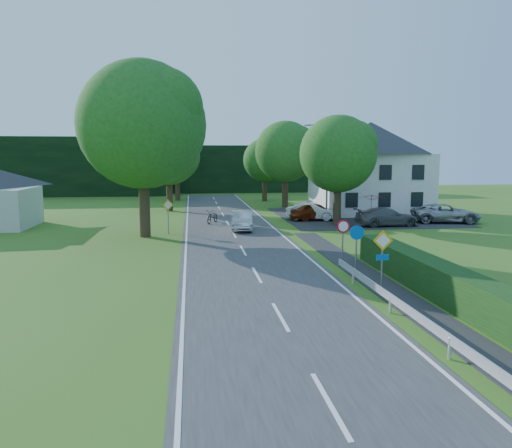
{
  "coord_description": "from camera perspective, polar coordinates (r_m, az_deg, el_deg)",
  "views": [
    {
      "loc": [
        -2.91,
        -9.91,
        5.36
      ],
      "look_at": [
        0.64,
        17.2,
        1.66
      ],
      "focal_mm": 35.0,
      "sensor_mm": 36.0,
      "label": 1
    }
  ],
  "objects": [
    {
      "name": "parasol",
      "position": [
        43.27,
        13.08,
        1.91
      ],
      "size": [
        2.93,
        2.96,
        2.19
      ],
      "primitive_type": "imported",
      "rotation": [
        0.0,
        0.0,
        0.25
      ],
      "color": "#AF0E27",
      "rests_on": "parking_pad"
    },
    {
      "name": "streetlight",
      "position": [
        41.4,
        7.95,
        6.39
      ],
      "size": [
        2.03,
        0.18,
        8.0
      ],
      "color": "gray",
      "rests_on": "ground"
    },
    {
      "name": "tree_right_far",
      "position": [
        52.85,
        3.36,
        6.81
      ],
      "size": [
        7.4,
        7.4,
        9.09
      ],
      "primitive_type": null,
      "color": "#205118",
      "rests_on": "ground"
    },
    {
      "name": "tree_left_far",
      "position": [
        49.96,
        -9.93,
        6.37
      ],
      "size": [
        7.0,
        7.0,
        8.58
      ],
      "primitive_type": null,
      "color": "#205118",
      "rests_on": "ground"
    },
    {
      "name": "parked_car_red",
      "position": [
        42.43,
        6.72,
        1.47
      ],
      "size": [
        4.65,
        2.49,
        1.5
      ],
      "primitive_type": "imported",
      "rotation": [
        0.0,
        0.0,
        1.74
      ],
      "color": "maroon",
      "rests_on": "parking_pad"
    },
    {
      "name": "parked_car_silver_b",
      "position": [
        43.37,
        20.9,
        1.15
      ],
      "size": [
        5.79,
        3.51,
        1.5
      ],
      "primitive_type": "imported",
      "rotation": [
        0.0,
        0.0,
        1.37
      ],
      "color": "#9B9AA1",
      "rests_on": "parking_pad"
    },
    {
      "name": "ground",
      "position": [
        11.63,
        8.41,
        -19.82
      ],
      "size": [
        160.0,
        160.0,
        0.0
      ],
      "primitive_type": "plane",
      "color": "#37631C",
      "rests_on": "ground"
    },
    {
      "name": "treeline_left",
      "position": [
        76.17,
        -26.85,
        5.86
      ],
      "size": [
        44.0,
        6.0,
        8.0
      ],
      "primitive_type": "cube",
      "color": "black",
      "rests_on": "ground"
    },
    {
      "name": "motorcycle",
      "position": [
        40.32,
        -4.99,
        0.87
      ],
      "size": [
        1.5,
        2.17,
        1.08
      ],
      "primitive_type": "imported",
      "rotation": [
        0.0,
        0.0,
        -0.42
      ],
      "color": "black",
      "rests_on": "road"
    },
    {
      "name": "parked_car_silver_a",
      "position": [
        42.4,
        6.46,
        1.43
      ],
      "size": [
        4.65,
        2.87,
        1.45
      ],
      "primitive_type": "imported",
      "rotation": [
        0.0,
        0.0,
        1.24
      ],
      "color": "silver",
      "rests_on": "parking_pad"
    },
    {
      "name": "house_white",
      "position": [
        48.93,
        12.83,
        6.4
      ],
      "size": [
        10.6,
        8.4,
        8.6
      ],
      "color": "silver",
      "rests_on": "ground"
    },
    {
      "name": "road",
      "position": [
        30.52,
        -1.88,
        -2.38
      ],
      "size": [
        7.0,
        80.0,
        0.04
      ],
      "primitive_type": "cube",
      "color": "#353537",
      "rests_on": "ground"
    },
    {
      "name": "tree_right_mid",
      "position": [
        39.6,
        9.33,
        6.06
      ],
      "size": [
        7.0,
        7.0,
        8.58
      ],
      "primitive_type": null,
      "color": "#205118",
      "rests_on": "ground"
    },
    {
      "name": "line_edge_right",
      "position": [
        30.99,
        4.11,
        -2.19
      ],
      "size": [
        0.12,
        80.0,
        0.01
      ],
      "primitive_type": "cube",
      "color": "white",
      "rests_on": "road"
    },
    {
      "name": "sign_priority_right",
      "position": [
        19.61,
        14.26,
        -3.01
      ],
      "size": [
        0.78,
        0.09,
        2.59
      ],
      "color": "gray",
      "rests_on": "ground"
    },
    {
      "name": "line_edge_left",
      "position": [
        30.38,
        -8.0,
        -2.45
      ],
      "size": [
        0.12,
        80.0,
        0.01
      ],
      "primitive_type": "cube",
      "color": "white",
      "rests_on": "road"
    },
    {
      "name": "parking_pad",
      "position": [
        45.74,
        11.61,
        0.84
      ],
      "size": [
        14.0,
        16.0,
        0.04
      ],
      "primitive_type": "cube",
      "color": "#262629",
      "rests_on": "ground"
    },
    {
      "name": "sign_priority_left",
      "position": [
        35.11,
        -10.03,
        1.64
      ],
      "size": [
        0.78,
        0.09,
        2.44
      ],
      "color": "gray",
      "rests_on": "ground"
    },
    {
      "name": "sign_roundabout",
      "position": [
        22.4,
        11.42,
        -1.92
      ],
      "size": [
        0.64,
        0.08,
        2.37
      ],
      "color": "gray",
      "rests_on": "ground"
    },
    {
      "name": "tree_right_back",
      "position": [
        60.59,
        1.0,
        6.21
      ],
      "size": [
        6.2,
        6.2,
        7.56
      ],
      "primitive_type": null,
      "color": "#205118",
      "rests_on": "ground"
    },
    {
      "name": "moving_car",
      "position": [
        36.45,
        -1.59,
        0.4
      ],
      "size": [
        1.9,
        4.31,
        1.38
      ],
      "primitive_type": "imported",
      "rotation": [
        0.0,
        0.0,
        -0.11
      ],
      "color": "silver",
      "rests_on": "road"
    },
    {
      "name": "footpath",
      "position": [
        15.23,
        24.95,
        -13.56
      ],
      "size": [
        1.5,
        44.0,
        0.04
      ],
      "primitive_type": "cube",
      "color": "#262629",
      "rests_on": "ground"
    },
    {
      "name": "line_centre",
      "position": [
        30.51,
        -1.88,
        -2.33
      ],
      "size": [
        0.12,
        80.0,
        0.01
      ],
      "primitive_type": null,
      "color": "white",
      "rests_on": "road"
    },
    {
      "name": "tree_main",
      "position": [
        34.05,
        -12.81,
        8.29
      ],
      "size": [
        9.4,
        9.4,
        11.64
      ],
      "primitive_type": null,
      "color": "#205118",
      "rests_on": "ground"
    },
    {
      "name": "parked_car_grey",
      "position": [
        39.83,
        14.7,
        0.8
      ],
      "size": [
        4.94,
        2.18,
        1.41
      ],
      "primitive_type": "imported",
      "rotation": [
        0.0,
        0.0,
        1.61
      ],
      "color": "#525257",
      "rests_on": "parking_pad"
    },
    {
      "name": "treeline_right",
      "position": [
        76.71,
        0.71,
        6.32
      ],
      "size": [
        30.0,
        5.0,
        7.0
      ],
      "primitive_type": "cube",
      "color": "black",
      "rests_on": "ground"
    },
    {
      "name": "tree_left_back",
      "position": [
        61.94,
        -9.0,
        6.39
      ],
      "size": [
        6.6,
        6.6,
        8.07
      ],
      "primitive_type": null,
      "color": "#205118",
      "rests_on": "ground"
    },
    {
      "name": "sign_speed_limit",
      "position": [
        24.26,
        9.91,
        -0.93
      ],
      "size": [
        0.64,
        0.11,
        2.37
      ],
      "color": "gray",
      "rests_on": "ground"
    }
  ]
}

